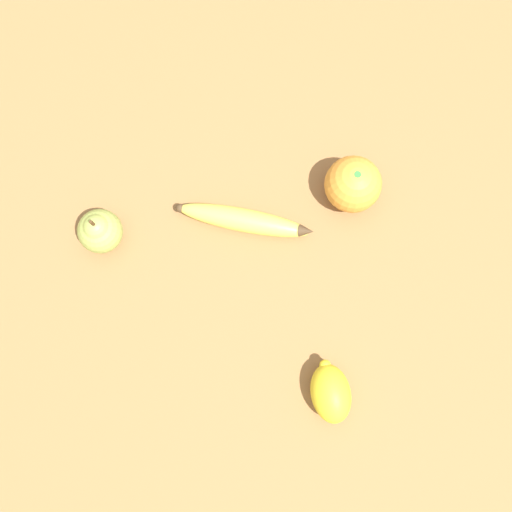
% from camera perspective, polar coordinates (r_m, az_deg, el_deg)
% --- Properties ---
extents(ground_plane, '(3.00, 3.00, 0.00)m').
position_cam_1_polar(ground_plane, '(0.90, -1.26, -2.68)').
color(ground_plane, olive).
extents(banana, '(0.10, 0.21, 0.04)m').
position_cam_1_polar(banana, '(0.91, -1.07, 3.41)').
color(banana, '#DBCC4C').
rests_on(banana, ground_plane).
extents(orange, '(0.09, 0.09, 0.09)m').
position_cam_1_polar(orange, '(0.91, 9.22, 6.76)').
color(orange, orange).
rests_on(orange, ground_plane).
extents(pear, '(0.07, 0.07, 0.08)m').
position_cam_1_polar(pear, '(0.91, -14.67, 2.36)').
color(pear, '#99A84C').
rests_on(pear, ground_plane).
extents(lemon, '(0.10, 0.10, 0.06)m').
position_cam_1_polar(lemon, '(0.87, 7.12, -12.82)').
color(lemon, yellow).
rests_on(lemon, ground_plane).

